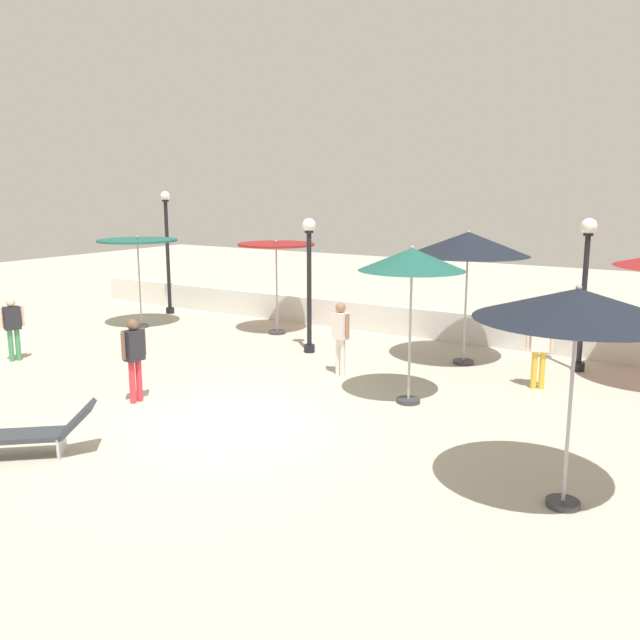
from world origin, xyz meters
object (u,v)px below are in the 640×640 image
object	(u,v)px
patio_umbrella_0	(276,251)
patio_umbrella_5	(468,244)
lounge_chair_0	(34,433)
guest_1	(134,352)
patio_umbrella_2	(578,305)
lamp_post_0	(309,274)
lamp_post_2	(167,247)
guest_3	(12,323)
guest_0	(540,344)
guest_2	(341,331)
patio_umbrella_4	(138,244)
lamp_post_3	(585,278)
patio_umbrella_1	(412,261)

from	to	relation	value
patio_umbrella_0	patio_umbrella_5	xyz separation A→B (m)	(5.76, -0.37, 0.47)
lounge_chair_0	guest_1	distance (m)	2.93
patio_umbrella_0	lounge_chair_0	distance (m)	9.84
patio_umbrella_2	lamp_post_0	size ratio (longest dim) A/B	0.87
patio_umbrella_0	lamp_post_2	distance (m)	4.98
lamp_post_0	guest_3	size ratio (longest dim) A/B	2.20
guest_0	guest_2	size ratio (longest dim) A/B	0.96
patio_umbrella_0	guest_1	bearing A→B (deg)	-78.43
patio_umbrella_5	lamp_post_0	xyz separation A→B (m)	(-3.75, -1.01, -0.85)
patio_umbrella_5	patio_umbrella_4	bearing A→B (deg)	-173.77
lamp_post_3	lamp_post_2	bearing A→B (deg)	178.75
patio_umbrella_1	patio_umbrella_4	bearing A→B (deg)	166.50
patio_umbrella_0	patio_umbrella_5	distance (m)	5.79
guest_2	guest_1	bearing A→B (deg)	-122.72
lamp_post_0	guest_2	xyz separation A→B (m)	(1.78, -1.46, -1.00)
lounge_chair_0	guest_3	bearing A→B (deg)	148.55
patio_umbrella_5	guest_3	bearing A→B (deg)	-149.25
lamp_post_0	lounge_chair_0	xyz separation A→B (m)	(0.07, -8.02, -1.63)
guest_1	guest_2	xyz separation A→B (m)	(2.43, 3.79, -0.00)
lounge_chair_0	guest_1	xyz separation A→B (m)	(-0.72, 2.77, 0.63)
patio_umbrella_2	patio_umbrella_4	size ratio (longest dim) A/B	1.08
patio_umbrella_1	lamp_post_2	xyz separation A→B (m)	(-10.84, 4.52, -0.56)
lamp_post_0	guest_0	xyz separation A→B (m)	(5.80, -0.12, -1.05)
guest_3	patio_umbrella_1	bearing A→B (deg)	12.54
patio_umbrella_1	guest_2	xyz separation A→B (m)	(-2.12, 0.97, -1.78)
lamp_post_0	lamp_post_3	world-z (taller)	lamp_post_3
lamp_post_3	lounge_chair_0	world-z (taller)	lamp_post_3
patio_umbrella_2	guest_3	xyz separation A→B (m)	(-13.10, 0.81, -1.77)
patio_umbrella_4	lamp_post_2	world-z (taller)	lamp_post_2
guest_1	guest_3	xyz separation A→B (m)	(-4.95, 0.70, -0.08)
patio_umbrella_4	lamp_post_2	distance (m)	2.34
lamp_post_0	guest_0	distance (m)	5.89
patio_umbrella_2	patio_umbrella_4	distance (m)	14.52
lounge_chair_0	guest_1	world-z (taller)	guest_1
patio_umbrella_1	lamp_post_0	xyz separation A→B (m)	(-3.90, 2.44, -0.78)
guest_0	lounge_chair_0	bearing A→B (deg)	-125.93
lamp_post_0	patio_umbrella_1	bearing A→B (deg)	-31.98
patio_umbrella_2	guest_0	xyz separation A→B (m)	(-1.70, 5.24, -1.74)
lamp_post_0	guest_3	bearing A→B (deg)	-140.89
patio_umbrella_4	patio_umbrella_5	xyz separation A→B (m)	(9.77, 1.07, 0.36)
guest_1	lamp_post_3	bearing A→B (deg)	45.66
patio_umbrella_1	lounge_chair_0	xyz separation A→B (m)	(-3.83, -5.58, -2.40)
patio_umbrella_1	lounge_chair_0	world-z (taller)	patio_umbrella_1
lounge_chair_0	guest_0	distance (m)	9.77
patio_umbrella_4	lamp_post_0	xyz separation A→B (m)	(6.02, 0.05, -0.48)
patio_umbrella_2	guest_0	world-z (taller)	patio_umbrella_2
patio_umbrella_0	patio_umbrella_4	bearing A→B (deg)	-160.30
lamp_post_0	lamp_post_3	bearing A→B (deg)	16.05
lounge_chair_0	patio_umbrella_0	bearing A→B (deg)	102.49
patio_umbrella_0	guest_3	world-z (taller)	patio_umbrella_0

